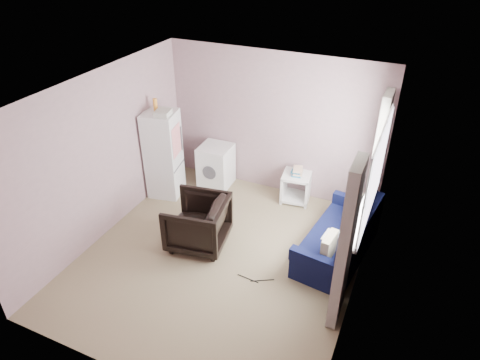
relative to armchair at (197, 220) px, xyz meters
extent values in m
cube|color=#8B7A5B|center=(0.44, -0.15, -0.44)|extent=(3.80, 4.20, 0.02)
cube|color=silver|center=(0.44, -0.15, 2.08)|extent=(3.80, 4.20, 0.02)
cube|color=gray|center=(0.44, 1.96, 0.82)|extent=(3.80, 0.02, 2.50)
cube|color=gray|center=(0.44, -2.26, 0.82)|extent=(3.80, 0.02, 2.50)
cube|color=gray|center=(-1.47, -0.15, 0.82)|extent=(0.02, 4.20, 2.50)
cube|color=gray|center=(2.35, -0.15, 0.82)|extent=(0.02, 4.20, 2.50)
cube|color=white|center=(2.33, 0.55, 1.07)|extent=(0.01, 1.60, 1.20)
imported|color=black|center=(0.00, 0.00, 0.00)|extent=(0.90, 0.95, 0.86)
cube|color=silver|center=(-1.21, 1.02, 0.34)|extent=(0.62, 0.62, 1.54)
cube|color=#4A4A51|center=(-0.94, 1.07, 0.15)|extent=(0.11, 0.49, 0.02)
cube|color=#4A4A51|center=(-0.98, 1.26, 0.59)|extent=(0.02, 0.03, 0.44)
cube|color=white|center=(-0.94, 1.05, 0.65)|extent=(0.08, 0.36, 0.53)
cylinder|color=#FAA032|center=(-1.29, 1.05, 1.22)|extent=(0.08, 0.08, 0.21)
cube|color=beige|center=(-1.09, 0.95, 1.16)|extent=(0.28, 0.30, 0.08)
cube|color=silver|center=(-0.52, 1.63, -0.04)|extent=(0.57, 0.57, 0.78)
cube|color=#4A4A51|center=(-0.52, 1.62, 0.32)|extent=(0.53, 0.51, 0.05)
cylinder|color=#4A4A51|center=(-0.51, 1.35, -0.03)|extent=(0.26, 0.03, 0.26)
cube|color=silver|center=(0.98, 1.73, 0.07)|extent=(0.52, 0.52, 0.04)
cube|color=silver|center=(0.98, 1.73, -0.37)|extent=(0.52, 0.52, 0.04)
cube|color=silver|center=(0.77, 1.70, -0.17)|extent=(0.10, 0.47, 0.52)
cube|color=silver|center=(1.19, 1.76, -0.17)|extent=(0.10, 0.47, 0.52)
cube|color=#22678F|center=(0.98, 1.73, 0.10)|extent=(0.18, 0.25, 0.03)
cube|color=#D6AD8F|center=(0.99, 1.73, 0.14)|extent=(0.20, 0.26, 0.03)
cube|color=#22678F|center=(0.97, 1.73, 0.17)|extent=(0.17, 0.24, 0.03)
cube|color=#D6AD8F|center=(0.99, 1.72, 0.20)|extent=(0.20, 0.26, 0.03)
cube|color=black|center=(1.96, 0.60, -0.25)|extent=(0.97, 1.70, 0.36)
cube|color=black|center=(2.26, 0.56, 0.13)|extent=(0.37, 1.62, 0.39)
cube|color=black|center=(1.86, -0.17, 0.02)|extent=(0.77, 0.23, 0.18)
cube|color=black|center=(2.07, 1.38, 0.02)|extent=(0.77, 0.23, 0.18)
cube|color=tan|center=(1.94, 0.08, 0.11)|extent=(0.15, 0.37, 0.36)
cube|color=tan|center=(2.08, 1.11, 0.11)|extent=(0.15, 0.37, 0.36)
cube|color=silver|center=(1.88, 0.52, -0.06)|extent=(0.24, 0.32, 0.02)
cube|color=silver|center=(1.99, 0.51, 0.04)|extent=(0.09, 0.30, 0.20)
cube|color=white|center=(2.26, 0.55, 0.44)|extent=(0.14, 1.70, 0.04)
cube|color=white|center=(2.31, 0.55, 0.47)|extent=(0.02, 1.68, 0.05)
cube|color=white|center=(2.31, 0.55, 1.07)|extent=(0.02, 1.68, 0.05)
cube|color=white|center=(2.31, 0.55, 1.67)|extent=(0.02, 1.68, 0.05)
cube|color=white|center=(2.31, -0.25, 1.07)|extent=(0.02, 0.05, 1.20)
cube|color=white|center=(2.31, 0.28, 1.07)|extent=(0.02, 0.05, 1.20)
cube|color=white|center=(2.31, 0.82, 1.07)|extent=(0.02, 0.05, 1.20)
cube|color=white|center=(2.31, 1.35, 1.07)|extent=(0.02, 0.05, 1.20)
cube|color=beige|center=(2.22, -0.53, 0.67)|extent=(0.12, 0.46, 2.18)
cube|color=beige|center=(2.22, 1.63, 0.67)|extent=(0.12, 0.46, 2.18)
cylinder|color=black|center=(1.18, -0.35, -0.42)|extent=(0.29, 0.17, 0.01)
cylinder|color=black|center=(0.99, -0.39, -0.42)|extent=(0.33, 0.05, 0.01)
camera|label=1|loc=(2.65, -4.36, 3.81)|focal=32.00mm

